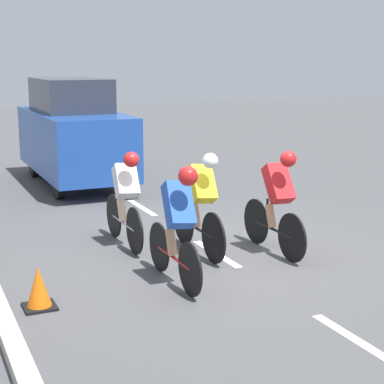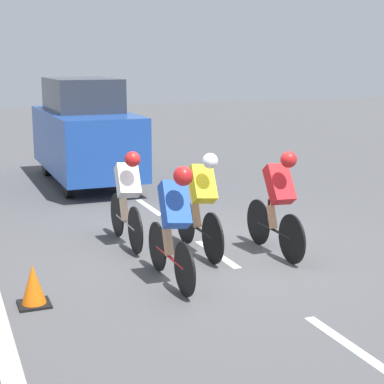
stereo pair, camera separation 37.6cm
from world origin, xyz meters
TOP-DOWN VIEW (x-y plane):
  - ground_plane at (0.00, 0.00)m, footprint 60.00×60.00m
  - lane_stripe_near at (0.00, 3.24)m, footprint 0.12×1.40m
  - lane_stripe_mid at (0.00, 0.04)m, footprint 0.12×1.40m
  - lane_stripe_far at (0.00, -3.16)m, footprint 0.12×1.40m
  - cyclist_yellow at (0.21, -0.05)m, footprint 0.36×1.76m
  - cyclist_white at (1.07, -0.85)m, footprint 0.35×1.70m
  - cyclist_blue at (1.01, 1.00)m, footprint 0.38×1.67m
  - cyclist_red at (-0.79, 0.38)m, footprint 0.34×1.69m
  - support_car at (0.58, -5.98)m, footprint 1.70×4.33m
  - traffic_cone at (2.75, 1.07)m, footprint 0.36×0.36m

SIDE VIEW (x-z plane):
  - ground_plane at x=0.00m, z-range 0.00..0.00m
  - lane_stripe_near at x=0.00m, z-range 0.00..0.01m
  - lane_stripe_mid at x=0.00m, z-range 0.00..0.01m
  - lane_stripe_far at x=0.00m, z-range 0.00..0.01m
  - traffic_cone at x=2.75m, z-range -0.01..0.48m
  - cyclist_white at x=1.07m, z-range 0.04..1.51m
  - cyclist_yellow at x=0.21m, z-range 0.02..1.53m
  - cyclist_red at x=-0.79m, z-range 0.04..1.58m
  - cyclist_blue at x=1.01m, z-range 0.05..1.59m
  - support_car at x=0.58m, z-range -0.01..2.33m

